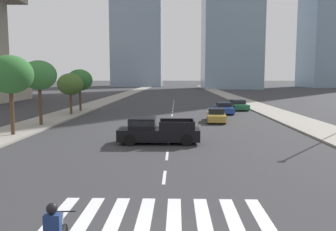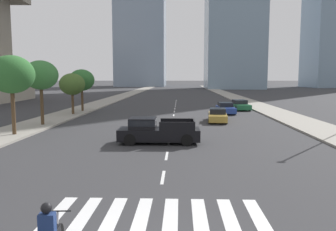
{
  "view_description": "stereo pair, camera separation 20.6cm",
  "coord_description": "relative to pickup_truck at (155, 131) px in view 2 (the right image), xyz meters",
  "views": [
    {
      "loc": [
        0.53,
        -6.98,
        4.29
      ],
      "look_at": [
        0.0,
        13.27,
        2.0
      ],
      "focal_mm": 36.35,
      "sensor_mm": 36.0,
      "label": 1
    },
    {
      "loc": [
        0.73,
        -6.97,
        4.29
      ],
      "look_at": [
        0.0,
        13.27,
        2.0
      ],
      "focal_mm": 36.35,
      "sensor_mm": 36.0,
      "label": 2
    }
  ],
  "objects": [
    {
      "name": "sedan_green_1",
      "position": [
        9.49,
        23.11,
        -0.21
      ],
      "size": [
        2.23,
        4.78,
        1.3
      ],
      "rotation": [
        0.0,
        0.0,
        -1.49
      ],
      "color": "#1E6038",
      "rests_on": "ground"
    },
    {
      "name": "sedan_gold_2",
      "position": [
        5.26,
        11.13,
        -0.23
      ],
      "size": [
        2.1,
        4.8,
        1.27
      ],
      "rotation": [
        0.0,
        0.0,
        -1.65
      ],
      "color": "#B28E38",
      "rests_on": "ground"
    },
    {
      "name": "street_tree_nearest",
      "position": [
        -10.48,
        2.28,
        3.65
      ],
      "size": [
        3.22,
        3.22,
        5.7
      ],
      "color": "#4C3823",
      "rests_on": "sidewalk_west"
    },
    {
      "name": "sidewalk_west",
      "position": [
        -11.28,
        15.16,
        -0.74
      ],
      "size": [
        4.0,
        260.0,
        0.15
      ],
      "primitive_type": "cube",
      "color": "gray",
      "rests_on": "ground"
    },
    {
      "name": "street_tree_third",
      "position": [
        -10.48,
        15.93,
        2.67
      ],
      "size": [
        2.85,
        2.85,
        4.57
      ],
      "color": "#4C3823",
      "rests_on": "sidewalk_west"
    },
    {
      "name": "sedan_blue_0",
      "position": [
        7.01,
        18.64,
        -0.22
      ],
      "size": [
        1.94,
        4.71,
        1.29
      ],
      "rotation": [
        0.0,
        0.0,
        -1.54
      ],
      "color": "navy",
      "rests_on": "ground"
    },
    {
      "name": "pickup_truck",
      "position": [
        0.0,
        0.0,
        0.0
      ],
      "size": [
        5.27,
        2.02,
        1.67
      ],
      "rotation": [
        0.0,
        0.0,
        3.15
      ],
      "color": "black",
      "rests_on": "ground"
    },
    {
      "name": "street_tree_second",
      "position": [
        -10.48,
        7.41,
        3.63
      ],
      "size": [
        2.98,
        2.98,
        5.58
      ],
      "color": "#4C3823",
      "rests_on": "sidewalk_west"
    },
    {
      "name": "lane_divider_center",
      "position": [
        0.9,
        16.43,
        -0.81
      ],
      "size": [
        0.14,
        50.0,
        0.01
      ],
      "color": "silver",
      "rests_on": "ground"
    },
    {
      "name": "street_tree_fourth",
      "position": [
        -10.48,
        19.68,
        3.1
      ],
      "size": [
        3.09,
        3.09,
        5.09
      ],
      "color": "#4C3823",
      "rests_on": "sidewalk_west"
    },
    {
      "name": "sidewalk_east",
      "position": [
        13.07,
        15.16,
        -0.74
      ],
      "size": [
        4.0,
        260.0,
        0.15
      ],
      "primitive_type": "cube",
      "color": "gray",
      "rests_on": "ground"
    },
    {
      "name": "crosswalk_near",
      "position": [
        0.9,
        -11.57,
        -0.81
      ],
      "size": [
        6.75,
        2.78,
        0.01
      ],
      "color": "silver",
      "rests_on": "ground"
    }
  ]
}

